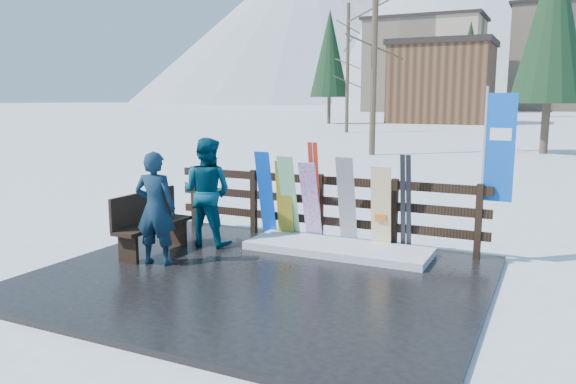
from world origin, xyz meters
The scene contains 18 objects.
ground centered at (0.00, 0.00, 0.00)m, with size 700.00×700.00×0.00m, color white.
deck centered at (0.00, 0.00, 0.04)m, with size 6.00×5.00×0.08m, color black.
fence centered at (0.00, 2.20, 0.74)m, with size 5.60×0.10×1.15m.
snow_patch centered at (0.56, 1.60, 0.14)m, with size 2.92×1.00×0.12m, color white.
bench centered at (-2.11, 0.30, 0.60)m, with size 0.41×1.50×0.97m.
snowboard_0 centered at (-0.93, 1.98, 0.84)m, with size 0.27×0.03×1.56m, color blue.
snowboard_1 centered at (-0.49, 1.98, 0.82)m, with size 0.29×0.03×1.51m, color silver.
snowboard_2 centered at (-0.57, 1.98, 0.77)m, with size 0.29×0.03×1.39m, color yellow.
snowboard_3 centered at (-0.08, 1.98, 0.77)m, with size 0.30×0.03×1.44m, color white.
snowboard_4 centered at (0.56, 1.98, 0.83)m, with size 0.29×0.03×1.54m, color black.
snowboard_5 centered at (1.14, 1.98, 0.76)m, with size 0.32×0.03×1.37m, color white.
ski_pair_a centered at (-0.03, 2.05, 0.94)m, with size 0.16×0.28×1.71m.
ski_pair_b centered at (1.52, 2.05, 0.87)m, with size 0.17×0.27×1.57m.
rental_flag centered at (2.79, 2.25, 1.69)m, with size 0.45×0.04×2.60m.
person_front centered at (-1.62, -0.16, 0.92)m, with size 0.61×0.40×1.67m, color #133545.
person_back centered at (-1.57, 1.11, 0.98)m, with size 0.87×0.68×1.79m, color #064058.
resort_buildings centered at (1.03, 115.41, 9.81)m, with size 73.00×87.60×22.60m.
mountains centered at (-10.50, 328.41, 50.20)m, with size 520.00×260.00×120.00m.
Camera 1 is at (3.61, -6.54, 2.48)m, focal length 35.00 mm.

